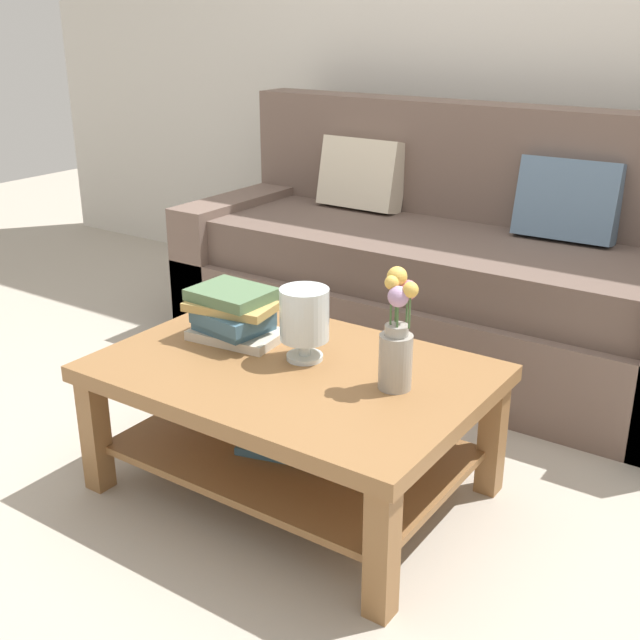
# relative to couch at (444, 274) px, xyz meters

# --- Properties ---
(ground_plane) EXTENTS (10.00, 10.00, 0.00)m
(ground_plane) POSITION_rel_couch_xyz_m (0.09, -0.99, -0.36)
(ground_plane) COLOR #ADA393
(back_wall) EXTENTS (6.40, 0.12, 2.70)m
(back_wall) POSITION_rel_couch_xyz_m (0.09, 0.66, 0.99)
(back_wall) COLOR beige
(back_wall) RESTS_ON ground
(couch) EXTENTS (2.29, 0.90, 1.06)m
(couch) POSITION_rel_couch_xyz_m (0.00, 0.00, 0.00)
(couch) COLOR brown
(couch) RESTS_ON ground
(coffee_table) EXTENTS (1.15, 0.79, 0.43)m
(coffee_table) POSITION_rel_couch_xyz_m (0.11, -1.27, -0.05)
(coffee_table) COLOR olive
(coffee_table) RESTS_ON ground
(book_stack_main) EXTENTS (0.31, 0.23, 0.17)m
(book_stack_main) POSITION_rel_couch_xyz_m (-0.17, -1.21, 0.15)
(book_stack_main) COLOR beige
(book_stack_main) RESTS_ON coffee_table
(glass_hurricane_vase) EXTENTS (0.15, 0.15, 0.23)m
(glass_hurricane_vase) POSITION_rel_couch_xyz_m (0.11, -1.21, 0.20)
(glass_hurricane_vase) COLOR silver
(glass_hurricane_vase) RESTS_ON coffee_table
(flower_pitcher) EXTENTS (0.11, 0.11, 0.35)m
(flower_pitcher) POSITION_rel_couch_xyz_m (0.44, -1.22, 0.22)
(flower_pitcher) COLOR #9E998E
(flower_pitcher) RESTS_ON coffee_table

